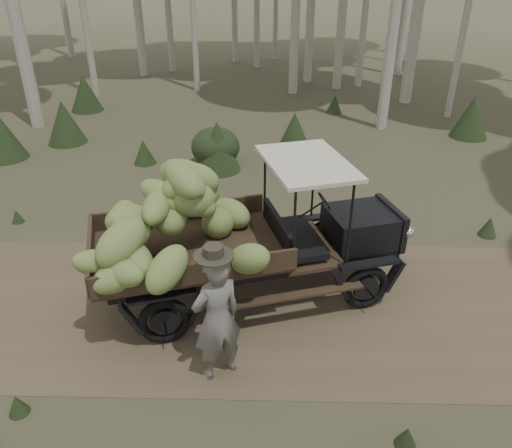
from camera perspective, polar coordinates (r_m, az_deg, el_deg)
name	(u,v)px	position (r m, az deg, el deg)	size (l,w,h in m)	color
ground	(129,305)	(8.83, -14.31, -8.94)	(120.00, 120.00, 0.00)	#473D2B
dirt_track	(129,305)	(8.82, -14.31, -8.92)	(70.00, 4.00, 0.01)	brown
banana_truck	(207,227)	(7.77, -5.58, -0.39)	(5.45, 3.37, 2.66)	black
farmer	(217,317)	(6.76, -4.52, -10.57)	(0.84, 0.77, 2.10)	#615D59
undergrowth	(88,277)	(8.67, -18.66, -5.79)	(22.05, 23.91, 1.39)	#233319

